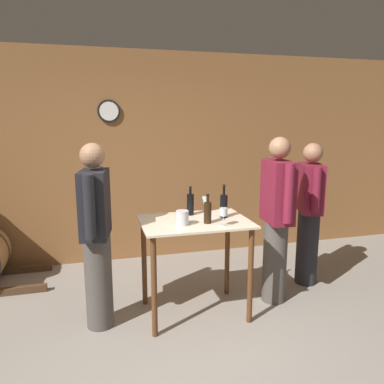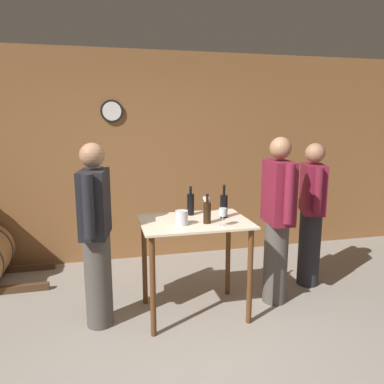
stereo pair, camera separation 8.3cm
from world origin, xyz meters
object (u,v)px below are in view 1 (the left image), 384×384
Objects in this scene: wine_glass_near_left at (224,213)px; person_host at (277,217)px; wine_bottle_left at (208,212)px; wine_bottle_center at (224,205)px; person_visitor_with_scarf at (96,233)px; ice_bucket at (182,218)px; wine_bottle_far_left at (190,204)px; person_visitor_bearded at (309,211)px; wine_glass_near_center at (206,201)px.

person_host is (0.66, 0.27, -0.15)m from wine_glass_near_left.
wine_bottle_center is at bearing 37.27° from wine_bottle_left.
person_visitor_with_scarf is (-1.75, -0.03, -0.02)m from person_host.
wine_glass_near_left is at bearing -18.47° from ice_bucket.
ice_bucket is (-0.16, -0.33, -0.05)m from wine_bottle_far_left.
wine_bottle_far_left is at bearing 13.16° from person_visitor_with_scarf.
person_host is at bearing -11.99° from wine_bottle_far_left.
person_visitor_with_scarf reaches higher than ice_bucket.
person_visitor_with_scarf is 2.32m from person_visitor_bearded.
person_visitor_bearded reaches higher than wine_bottle_far_left.
wine_bottle_center is at bearing -30.61° from wine_bottle_far_left.
wine_glass_near_left is 0.73m from person_host.
person_host reaches higher than ice_bucket.
ice_bucket is at bearing -129.26° from wine_glass_near_center.
person_visitor_bearded is (0.56, 0.29, -0.05)m from person_host.
wine_glass_near_center is 0.09× the size of person_visitor_with_scarf.
wine_bottle_center is 0.48m from ice_bucket.
person_visitor_bearded is (1.11, 0.28, -0.20)m from wine_bottle_center.
wine_bottle_left reaches higher than ice_bucket.
person_visitor_bearded is at bearing 24.58° from wine_glass_near_left.
wine_bottle_left is 0.16m from wine_glass_near_left.
wine_bottle_far_left is 2.17× the size of ice_bucket.
person_visitor_with_scarf is at bearing -166.84° from wine_bottle_far_left.
person_visitor_with_scarf is (-0.74, 0.12, -0.12)m from ice_bucket.
wine_bottle_center is (0.28, -0.17, 0.01)m from wine_bottle_far_left.
wine_bottle_left is (0.07, -0.33, -0.01)m from wine_bottle_far_left.
wine_glass_near_center is at bearing -179.20° from person_visitor_bearded.
wine_bottle_far_left is 0.17× the size of person_visitor_with_scarf.
wine_bottle_left is at bearing -168.98° from person_host.
wine_bottle_left reaches higher than wine_glass_near_left.
person_visitor_with_scarf reaches higher than wine_glass_near_left.
person_visitor_with_scarf is at bearing -178.94° from person_host.
wine_bottle_center is at bearing 19.83° from ice_bucket.
wine_bottle_far_left reaches higher than wine_glass_near_left.
person_host is 1.05× the size of person_visitor_bearded.
person_visitor_with_scarf is at bearing 167.89° from wine_glass_near_left.
person_visitor_bearded reaches higher than wine_glass_near_left.
person_host reaches higher than person_visitor_bearded.
wine_bottle_center is at bearing 2.07° from person_visitor_with_scarf.
person_visitor_bearded is at bearing 8.00° from person_visitor_with_scarf.
wine_bottle_center is 1.20m from person_visitor_with_scarf.
wine_glass_near_left is (0.18, -0.44, 0.01)m from wine_bottle_far_left.
wine_bottle_far_left is at bearing -152.71° from wine_glass_near_center.
wine_bottle_center is at bearing -165.88° from person_visitor_bearded.
wine_bottle_center reaches higher than wine_glass_near_left.
wine_glass_near_left is at bearing -46.47° from wine_bottle_left.
wine_bottle_left is 1.41m from person_visitor_bearded.
wine_bottle_far_left is 1.84× the size of wine_glass_near_center.
wine_bottle_left is at bearing 133.53° from wine_glass_near_left.
ice_bucket is 1.63m from person_visitor_bearded.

